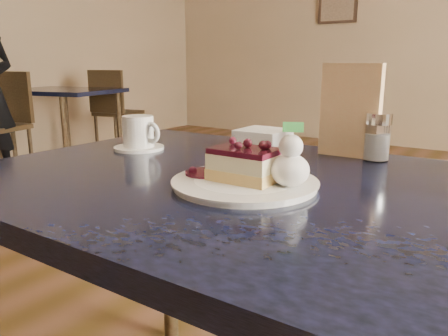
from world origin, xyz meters
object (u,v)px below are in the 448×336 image
Objects in this scene: coffee_set at (139,134)px; bg_table_far_left at (69,157)px; main_table at (258,219)px; dessert_plate at (245,183)px; cheesecake_slice at (245,165)px.

coffee_set is 0.08× the size of bg_table_far_left.
main_table is 4.60× the size of dessert_plate.
coffee_set reaches higher than dessert_plate.
bg_table_far_left is at bearing 148.92° from dessert_plate.
main_table reaches higher than bg_table_far_left.
cheesecake_slice is 0.07× the size of bg_table_far_left.
bg_table_far_left is at bearing 149.32° from main_table.
coffee_set is at bearing 160.64° from dessert_plate.
main_table is 0.68× the size of bg_table_far_left.
bg_table_far_left is (-3.38, 2.04, -0.75)m from cheesecake_slice.
bg_table_far_left is (-3.38, 2.04, -0.72)m from dessert_plate.
dessert_plate is 0.46m from coffee_set.
main_table is at bearing -12.97° from coffee_set.
dessert_plate is 0.04m from cheesecake_slice.
main_table is at bearing 90.00° from cheesecake_slice.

